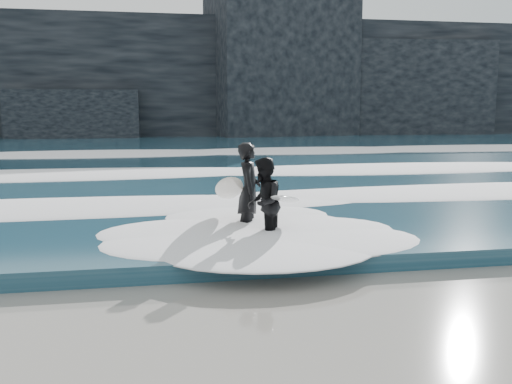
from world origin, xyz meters
The scene contains 8 objects.
ground centered at (0.00, 0.00, 0.00)m, with size 120.00×120.00×0.00m, color #8D6348.
sea centered at (0.00, 29.00, 0.15)m, with size 90.00×52.00×0.30m, color #1C4254.
headland centered at (0.00, 46.00, 5.00)m, with size 70.00×9.00×10.00m, color black.
foam_near centered at (0.00, 9.00, 0.40)m, with size 60.00×3.20×0.20m, color white.
foam_mid centered at (0.00, 16.00, 0.42)m, with size 60.00×4.00×0.24m, color white.
foam_far centered at (0.00, 25.00, 0.45)m, with size 60.00×4.80×0.30m, color white.
surfer_left centered at (-0.35, 5.92, 0.97)m, with size 1.08×2.07×1.94m.
surfer_right centered at (-0.13, 5.01, 0.86)m, with size 1.43×1.89×1.71m.
Camera 1 is at (-2.23, -5.30, 2.62)m, focal length 40.00 mm.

